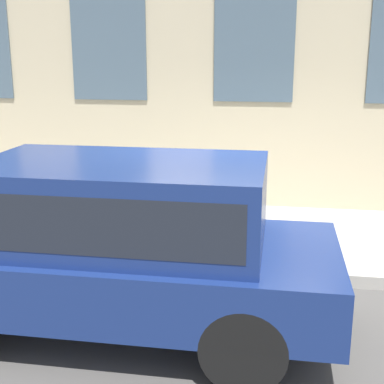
{
  "coord_description": "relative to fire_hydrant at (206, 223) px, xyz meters",
  "views": [
    {
      "loc": [
        -6.13,
        -0.47,
        2.72
      ],
      "look_at": [
        0.75,
        0.67,
        0.91
      ],
      "focal_mm": 50.0,
      "sensor_mm": 36.0,
      "label": 1
    }
  ],
  "objects": [
    {
      "name": "ground_plane",
      "position": [
        -0.54,
        -0.45,
        -0.56
      ],
      "size": [
        80.0,
        80.0,
        0.0
      ],
      "primitive_type": "plane",
      "color": "#514F4C"
    },
    {
      "name": "sidewalk",
      "position": [
        0.91,
        -0.45,
        -0.48
      ],
      "size": [
        2.9,
        60.0,
        0.16
      ],
      "color": "#B2ADA3",
      "rests_on": "ground_plane"
    },
    {
      "name": "fire_hydrant",
      "position": [
        0.0,
        0.0,
        0.0
      ],
      "size": [
        0.35,
        0.46,
        0.77
      ],
      "color": "gold",
      "rests_on": "sidewalk"
    },
    {
      "name": "person",
      "position": [
        0.42,
        0.44,
        0.3
      ],
      "size": [
        0.28,
        0.18,
        1.15
      ],
      "rotation": [
        0.0,
        0.0,
        2.97
      ],
      "color": "navy",
      "rests_on": "sidewalk"
    },
    {
      "name": "parked_truck_navy_near",
      "position": [
        -1.92,
        0.6,
        0.44
      ],
      "size": [
        1.82,
        4.36,
        1.74
      ],
      "color": "black",
      "rests_on": "ground_plane"
    }
  ]
}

